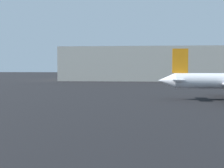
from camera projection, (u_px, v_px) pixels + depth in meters
terminal_building at (165, 64)px, 140.74m from camera, size 89.95×27.82×14.33m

